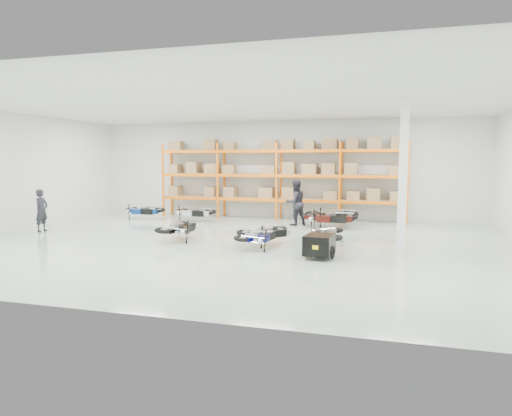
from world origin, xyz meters
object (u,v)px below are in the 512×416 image
(moto_silver_left, at_px, (266,229))
(moto_blue_centre, at_px, (259,233))
(trailer, at_px, (319,245))
(moto_back_a, at_px, (143,208))
(moto_back_b, at_px, (194,210))
(moto_back_d, at_px, (329,214))
(person_left, at_px, (42,211))
(moto_black_far_left, at_px, (179,225))
(moto_back_c, at_px, (332,212))
(moto_touring_right, at_px, (327,231))
(person_back, at_px, (295,203))

(moto_silver_left, bearing_deg, moto_blue_centre, 128.98)
(trailer, bearing_deg, moto_back_a, 150.80)
(moto_back_b, bearing_deg, moto_back_a, 93.22)
(moto_back_d, relative_size, person_left, 1.18)
(moto_black_far_left, relative_size, moto_back_a, 1.06)
(moto_black_far_left, relative_size, moto_back_b, 1.05)
(moto_blue_centre, bearing_deg, person_left, 5.44)
(moto_back_b, relative_size, person_left, 1.05)
(moto_back_c, bearing_deg, trailer, 170.96)
(moto_back_d, bearing_deg, person_left, 106.95)
(moto_back_c, bearing_deg, moto_back_a, 78.91)
(moto_touring_right, xyz_separation_m, trailer, (0.00, -1.60, -0.15))
(moto_silver_left, height_order, moto_back_c, moto_back_c)
(person_left, bearing_deg, moto_blue_centre, -96.89)
(moto_back_a, relative_size, moto_back_c, 0.88)
(moto_back_c, height_order, person_left, person_left)
(moto_touring_right, distance_m, moto_back_a, 10.07)
(moto_blue_centre, xyz_separation_m, moto_touring_right, (1.98, 0.71, 0.04))
(moto_touring_right, xyz_separation_m, person_back, (-1.87, 4.61, 0.41))
(moto_black_far_left, distance_m, person_left, 5.88)
(moto_silver_left, height_order, moto_back_d, moto_back_d)
(moto_touring_right, relative_size, trailer, 1.10)
(moto_blue_centre, bearing_deg, moto_touring_right, -148.33)
(moto_back_c, bearing_deg, person_left, 100.93)
(moto_silver_left, bearing_deg, moto_back_d, -68.31)
(moto_touring_right, relative_size, moto_back_c, 0.91)
(moto_silver_left, height_order, moto_back_b, moto_back_b)
(moto_blue_centre, bearing_deg, moto_back_d, -97.03)
(moto_silver_left, relative_size, person_left, 1.01)
(moto_back_b, bearing_deg, moto_silver_left, -131.14)
(moto_blue_centre, relative_size, moto_back_d, 0.84)
(moto_silver_left, xyz_separation_m, moto_back_c, (1.57, 4.75, 0.08))
(moto_back_b, bearing_deg, moto_black_far_left, -158.04)
(moto_silver_left, xyz_separation_m, moto_back_a, (-7.03, 4.59, 0.01))
(moto_black_far_left, bearing_deg, moto_back_b, -74.31)
(moto_back_d, distance_m, person_back, 1.68)
(moto_touring_right, height_order, moto_back_a, moto_touring_right)
(moto_blue_centre, distance_m, moto_touring_right, 2.10)
(moto_silver_left, distance_m, moto_back_d, 4.19)
(moto_silver_left, xyz_separation_m, moto_back_d, (1.54, 3.90, 0.08))
(moto_silver_left, height_order, trailer, moto_silver_left)
(moto_blue_centre, relative_size, moto_touring_right, 0.92)
(moto_back_a, distance_m, person_left, 4.68)
(moto_back_c, bearing_deg, person_back, 83.66)
(person_back, bearing_deg, moto_back_b, -41.96)
(moto_back_d, bearing_deg, moto_back_b, 81.72)
(moto_blue_centre, xyz_separation_m, person_back, (0.11, 5.32, 0.46))
(moto_back_d, bearing_deg, moto_touring_right, -176.52)
(moto_back_b, xyz_separation_m, moto_back_d, (6.04, -0.65, 0.06))
(trailer, height_order, moto_back_c, moto_back_c)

